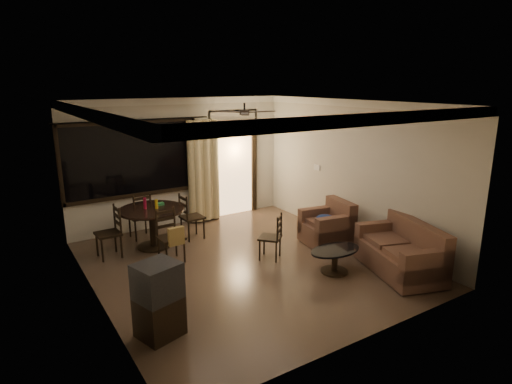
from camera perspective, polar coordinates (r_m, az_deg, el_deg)
ground at (r=7.69m, az=-1.41°, el=-9.53°), size 5.50×5.50×0.00m
room_shell at (r=8.95m, az=-4.12°, el=6.11°), size 5.50×6.70×5.50m
dining_table at (r=8.45m, az=-13.69°, el=-3.24°), size 1.25×1.25×1.00m
dining_chair_west at (r=8.31m, az=-18.94°, el=-6.36°), size 0.44×0.44×0.95m
dining_chair_east at (r=8.87m, az=-8.54°, el=-4.40°), size 0.44×0.44×0.95m
dining_chair_south at (r=7.80m, az=-11.21°, el=-7.03°), size 0.44×0.50×0.95m
dining_chair_north at (r=9.12m, az=-15.11°, el=-4.21°), size 0.44×0.44×0.95m
tv_cabinet at (r=5.63m, az=-12.85°, el=-13.84°), size 0.62×0.59×0.98m
sofa at (r=7.65m, az=18.94°, el=-7.72°), size 1.30×1.78×0.85m
armchair at (r=8.59m, az=9.67°, el=-4.60°), size 0.97×0.97×0.85m
coffee_table at (r=7.38m, az=10.47°, el=-8.51°), size 0.94×0.57×0.41m
side_chair at (r=7.81m, az=1.96°, el=-7.13°), size 0.53×0.53×0.85m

